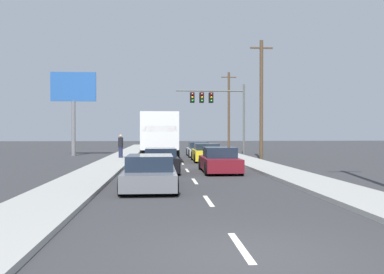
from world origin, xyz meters
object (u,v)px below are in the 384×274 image
object	(u,v)px
roadside_billboard	(73,96)
car_gray	(150,173)
car_yellow	(206,153)
box_truck	(160,134)
utility_pole_mid	(261,98)
utility_pole_far	(229,110)
car_black	(160,161)
traffic_signal_mast	(213,102)
pedestrian_near_corner	(121,146)
car_maroon	(220,161)
car_silver	(198,150)

from	to	relation	value
roadside_billboard	car_gray	bearing A→B (deg)	-71.56
car_yellow	box_truck	bearing A→B (deg)	162.95
utility_pole_mid	utility_pole_far	size ratio (longest dim) A/B	1.00
car_black	utility_pole_mid	xyz separation A→B (m)	(7.90, 10.46, 4.20)
box_truck	traffic_signal_mast	size ratio (longest dim) A/B	1.30
car_yellow	pedestrian_near_corner	world-z (taller)	pedestrian_near_corner
roadside_billboard	pedestrian_near_corner	size ratio (longest dim) A/B	4.20
box_truck	car_gray	world-z (taller)	box_truck
car_yellow	car_maroon	distance (m)	8.14
car_black	pedestrian_near_corner	world-z (taller)	pedestrian_near_corner
car_black	car_yellow	xyz separation A→B (m)	(3.26, 7.95, -0.00)
car_silver	utility_pole_far	size ratio (longest dim) A/B	0.48
utility_pole_mid	roadside_billboard	size ratio (longest dim) A/B	1.25
car_black	pedestrian_near_corner	xyz separation A→B (m)	(-3.06, 10.53, 0.43)
box_truck	car_black	world-z (taller)	box_truck
box_truck	traffic_signal_mast	world-z (taller)	traffic_signal_mast
car_yellow	utility_pole_mid	size ratio (longest dim) A/B	0.46
car_yellow	car_maroon	xyz separation A→B (m)	(-0.20, -8.14, -0.01)
box_truck	utility_pole_mid	bearing A→B (deg)	10.64
car_silver	utility_pole_mid	bearing A→B (deg)	-37.18
utility_pole_far	pedestrian_near_corner	distance (m)	20.57
car_maroon	utility_pole_far	bearing A→B (deg)	79.53
car_maroon	roadside_billboard	world-z (taller)	roadside_billboard
car_silver	traffic_signal_mast	size ratio (longest dim) A/B	0.67
car_gray	pedestrian_near_corner	distance (m)	16.84
box_truck	utility_pole_far	size ratio (longest dim) A/B	0.93
car_yellow	utility_pole_far	size ratio (longest dim) A/B	0.47
traffic_signal_mast	roadside_billboard	world-z (taller)	roadside_billboard
utility_pole_mid	pedestrian_near_corner	distance (m)	11.59
car_yellow	roadside_billboard	bearing A→B (deg)	143.64
car_silver	car_maroon	world-z (taller)	car_maroon
box_truck	car_silver	bearing A→B (deg)	56.83
traffic_signal_mast	roadside_billboard	distance (m)	12.73
car_silver	car_maroon	xyz separation A→B (m)	(-0.18, -14.18, 0.01)
car_yellow	roadside_billboard	xyz separation A→B (m)	(-11.03, 8.12, 4.70)
box_truck	car_black	bearing A→B (deg)	-89.65
car_black	pedestrian_near_corner	distance (m)	10.97
box_truck	car_silver	xyz separation A→B (m)	(3.29, 5.03, -1.42)
box_truck	car_maroon	distance (m)	9.77
box_truck	car_maroon	bearing A→B (deg)	-71.26
car_black	car_silver	bearing A→B (deg)	76.99
car_gray	pedestrian_near_corner	xyz separation A→B (m)	(-2.68, 16.62, 0.46)
traffic_signal_mast	car_gray	bearing A→B (deg)	-102.86
car_silver	traffic_signal_mast	world-z (taller)	traffic_signal_mast
car_maroon	roadside_billboard	xyz separation A→B (m)	(-10.82, 16.25, 4.71)
car_gray	car_maroon	world-z (taller)	car_maroon
pedestrian_near_corner	car_black	bearing A→B (deg)	-73.79
utility_pole_mid	utility_pole_far	xyz separation A→B (m)	(0.25, 16.91, -0.01)
car_silver	utility_pole_mid	world-z (taller)	utility_pole_mid
box_truck	utility_pole_mid	distance (m)	8.56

